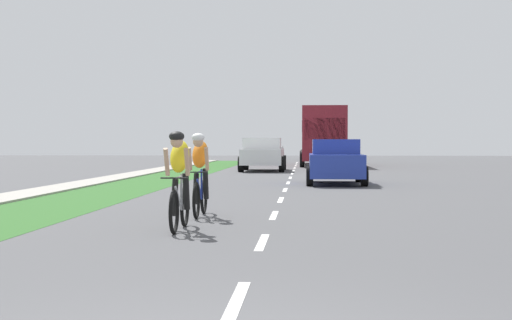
{
  "coord_description": "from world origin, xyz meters",
  "views": [
    {
      "loc": [
        0.61,
        -4.68,
        1.4
      ],
      "look_at": [
        -0.94,
        19.08,
        0.87
      ],
      "focal_mm": 53.63,
      "sensor_mm": 36.0,
      "label": 1
    }
  ],
  "objects_px": {
    "cyclist_lead": "(179,180)",
    "pickup_white": "(263,154)",
    "cyclist_trailing": "(200,174)",
    "suv_black": "(321,148)",
    "sedan_blue": "(335,161)",
    "bus_maroon": "(323,134)"
  },
  "relations": [
    {
      "from": "cyclist_lead",
      "to": "pickup_white",
      "type": "bearing_deg",
      "value": 90.26
    },
    {
      "from": "cyclist_trailing",
      "to": "suv_black",
      "type": "xyz_separation_m",
      "value": [
        3.25,
        49.25,
        0.14
      ]
    },
    {
      "from": "cyclist_trailing",
      "to": "sedan_blue",
      "type": "bearing_deg",
      "value": 75.6
    },
    {
      "from": "cyclist_lead",
      "to": "cyclist_trailing",
      "type": "distance_m",
      "value": 2.34
    },
    {
      "from": "sedan_blue",
      "to": "pickup_white",
      "type": "distance_m",
      "value": 12.27
    },
    {
      "from": "cyclist_trailing",
      "to": "pickup_white",
      "type": "relative_size",
      "value": 0.34
    },
    {
      "from": "cyclist_lead",
      "to": "sedan_blue",
      "type": "distance_m",
      "value": 14.41
    },
    {
      "from": "pickup_white",
      "to": "suv_black",
      "type": "relative_size",
      "value": 1.09
    },
    {
      "from": "cyclist_trailing",
      "to": "pickup_white",
      "type": "distance_m",
      "value": 23.61
    },
    {
      "from": "sedan_blue",
      "to": "bus_maroon",
      "type": "distance_m",
      "value": 21.8
    },
    {
      "from": "cyclist_lead",
      "to": "sedan_blue",
      "type": "relative_size",
      "value": 0.4
    },
    {
      "from": "cyclist_lead",
      "to": "suv_black",
      "type": "relative_size",
      "value": 0.37
    },
    {
      "from": "cyclist_trailing",
      "to": "suv_black",
      "type": "relative_size",
      "value": 0.37
    },
    {
      "from": "sedan_blue",
      "to": "bus_maroon",
      "type": "height_order",
      "value": "bus_maroon"
    },
    {
      "from": "cyclist_trailing",
      "to": "bus_maroon",
      "type": "bearing_deg",
      "value": 84.78
    },
    {
      "from": "bus_maroon",
      "to": "cyclist_trailing",
      "type": "bearing_deg",
      "value": -95.22
    },
    {
      "from": "cyclist_lead",
      "to": "sedan_blue",
      "type": "xyz_separation_m",
      "value": [
        3.02,
        14.09,
        -0.04
      ]
    },
    {
      "from": "cyclist_lead",
      "to": "bus_maroon",
      "type": "relative_size",
      "value": 0.15
    },
    {
      "from": "pickup_white",
      "to": "suv_black",
      "type": "height_order",
      "value": "suv_black"
    },
    {
      "from": "suv_black",
      "to": "bus_maroon",
      "type": "bearing_deg",
      "value": -90.71
    },
    {
      "from": "pickup_white",
      "to": "bus_maroon",
      "type": "relative_size",
      "value": 0.44
    },
    {
      "from": "cyclist_trailing",
      "to": "cyclist_lead",
      "type": "bearing_deg",
      "value": -90.16
    }
  ]
}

